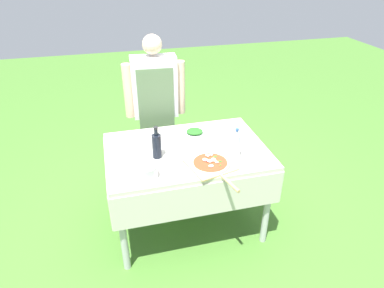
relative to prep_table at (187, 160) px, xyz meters
name	(u,v)px	position (x,y,z in m)	size (l,w,h in m)	color
ground_plane	(187,222)	(0.00, 0.00, -0.67)	(12.00, 12.00, 0.00)	#477A2D
prep_table	(187,160)	(0.00, 0.00, 0.00)	(1.27, 0.88, 0.77)	beige
person_cook	(155,102)	(-0.13, 0.72, 0.22)	(0.57, 0.21, 1.51)	#333D56
pizza_on_peel	(211,164)	(0.12, -0.28, 0.11)	(0.37, 0.54, 0.05)	tan
oil_bottle	(157,145)	(-0.24, -0.06, 0.20)	(0.07, 0.07, 0.26)	black
water_bottle	(236,144)	(0.33, -0.21, 0.21)	(0.07, 0.07, 0.24)	silver
herb_container	(195,132)	(0.13, 0.23, 0.12)	(0.20, 0.19, 0.04)	silver
mixing_tub	(146,172)	(-0.36, -0.31, 0.15)	(0.16, 0.16, 0.10)	silver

